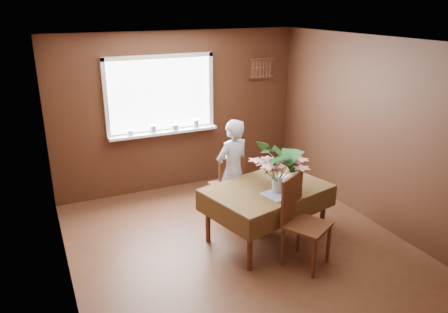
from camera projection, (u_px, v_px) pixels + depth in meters
name	position (u px, v px, depth m)	size (l,w,h in m)	color
floor	(242.00, 250.00, 5.41)	(4.50, 4.50, 0.00)	#4A2919
ceiling	(246.00, 42.00, 4.57)	(4.50, 4.50, 0.00)	white
wall_back	(179.00, 112.00, 6.91)	(4.00, 4.00, 0.00)	brown
wall_front	(390.00, 251.00, 3.06)	(4.00, 4.00, 0.00)	brown
wall_left	(59.00, 183.00, 4.20)	(4.50, 4.50, 0.00)	brown
wall_right	(378.00, 134.00, 5.77)	(4.50, 4.50, 0.00)	brown
window_assembly	(162.00, 108.00, 6.72)	(1.72, 0.20, 1.22)	white
spoon_rack	(261.00, 69.00, 7.25)	(0.44, 0.05, 0.33)	#572F1C
dining_table	(267.00, 194.00, 5.46)	(1.68, 1.33, 0.73)	#572F1C
chair_far	(229.00, 183.00, 6.12)	(0.40, 0.40, 0.92)	#572F1C
chair_near	(300.00, 218.00, 4.98)	(0.62, 0.62, 1.06)	#572F1C
seated_woman	(233.00, 171.00, 5.93)	(0.53, 0.35, 1.45)	white
flower_bouquet	(278.00, 164.00, 5.20)	(0.63, 0.63, 0.54)	white
side_plate	(285.00, 178.00, 5.70)	(0.27, 0.27, 0.01)	white
table_knife	(286.00, 188.00, 5.39)	(0.02, 0.24, 0.00)	silver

